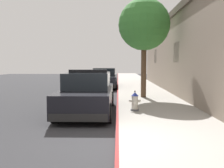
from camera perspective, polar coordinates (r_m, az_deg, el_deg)
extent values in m
cube|color=#2B2B2D|center=(16.35, -14.23, -2.50)|extent=(31.58, 60.00, 0.20)
cube|color=#9E9991|center=(15.81, 7.21, -2.02)|extent=(3.16, 60.00, 0.14)
cube|color=maroon|center=(15.73, 1.33, -2.02)|extent=(0.08, 60.00, 0.14)
cube|color=black|center=(14.16, 14.61, 7.08)|extent=(0.06, 1.30, 1.10)
cube|color=black|center=(21.66, 9.98, 6.29)|extent=(0.06, 1.30, 1.10)
cube|color=black|center=(9.74, -5.57, -3.18)|extent=(1.84, 4.80, 0.76)
cube|color=black|center=(9.82, -5.49, 0.88)|extent=(1.64, 2.50, 0.60)
cube|color=black|center=(7.50, -7.74, -7.60)|extent=(1.76, 0.16, 0.24)
cube|color=black|center=(12.08, -4.21, -2.88)|extent=(1.76, 0.16, 0.24)
cylinder|color=black|center=(11.57, -8.77, -3.26)|extent=(0.22, 0.64, 0.64)
cylinder|color=black|center=(11.39, -0.21, -3.33)|extent=(0.22, 0.64, 0.64)
cylinder|color=black|center=(8.29, -12.95, -6.49)|extent=(0.22, 0.64, 0.64)
cylinder|color=black|center=(8.04, -0.90, -6.72)|extent=(0.22, 0.64, 0.64)
cube|color=black|center=(9.75, -5.55, 2.97)|extent=(1.48, 0.20, 0.12)
cube|color=red|center=(9.80, -7.58, 2.96)|extent=(0.44, 0.18, 0.11)
cube|color=#1E33E0|center=(9.71, -3.49, 2.97)|extent=(0.44, 0.18, 0.11)
cube|color=black|center=(19.69, -1.69, 0.83)|extent=(1.84, 4.80, 0.76)
cube|color=black|center=(19.81, -1.67, 2.82)|extent=(1.64, 2.50, 0.60)
cube|color=black|center=(17.38, -2.10, -0.55)|extent=(1.76, 0.16, 0.24)
cube|color=black|center=(22.04, -1.36, 0.57)|extent=(1.76, 0.16, 0.24)
cylinder|color=black|center=(21.46, -3.74, 0.45)|extent=(0.22, 0.64, 0.64)
cylinder|color=black|center=(21.38, 0.86, 0.44)|extent=(0.22, 0.64, 0.64)
cylinder|color=black|center=(18.09, -4.70, -0.35)|extent=(0.22, 0.64, 0.64)
cylinder|color=black|center=(17.99, 0.76, -0.37)|extent=(0.22, 0.64, 0.64)
cylinder|color=#4C4C51|center=(9.50, 5.25, -5.90)|extent=(0.32, 0.32, 0.06)
cylinder|color=silver|center=(9.45, 5.26, -4.23)|extent=(0.24, 0.24, 0.50)
cone|color=navy|center=(9.41, 5.27, -2.30)|extent=(0.28, 0.28, 0.14)
cylinder|color=#4C4C51|center=(9.39, 5.28, -1.70)|extent=(0.05, 0.05, 0.06)
cylinder|color=silver|center=(9.43, 4.23, -3.87)|extent=(0.10, 0.10, 0.10)
cylinder|color=silver|center=(9.45, 6.29, -3.87)|extent=(0.10, 0.10, 0.10)
cylinder|color=silver|center=(9.27, 5.33, -4.34)|extent=(0.13, 0.12, 0.13)
cylinder|color=brown|center=(13.22, 7.27, 3.18)|extent=(0.28, 0.28, 2.86)
sphere|color=#387A33|center=(13.37, 7.38, 13.38)|extent=(2.68, 2.68, 2.68)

